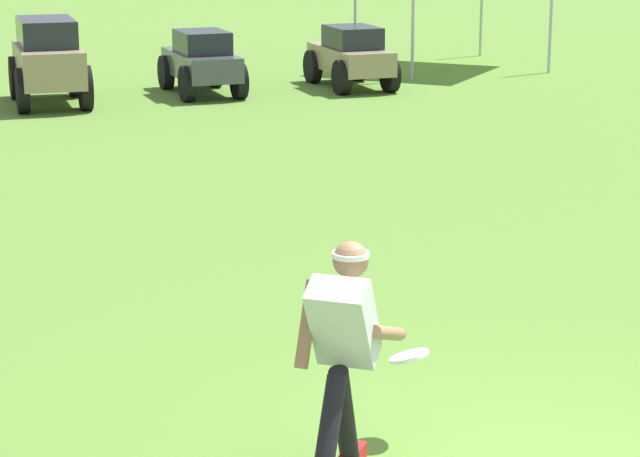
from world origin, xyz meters
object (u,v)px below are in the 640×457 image
Objects in this scene: frisbee_thrower at (343,351)px; parked_car_slot_e at (351,56)px; parked_car_slot_c at (48,59)px; parked_car_slot_d at (202,62)px; frisbee_in_flight at (409,356)px.

frisbee_thrower is 0.63× the size of parked_car_slot_e.
parked_car_slot_c is 2.66m from parked_car_slot_d.
parked_car_slot_d is 2.71m from parked_car_slot_e.
parked_car_slot_e is (2.71, -0.16, 0.00)m from parked_car_slot_d.
frisbee_thrower is at bearing -91.60° from parked_car_slot_c.
parked_car_slot_e is at bearing 68.45° from frisbee_thrower.
frisbee_thrower is at bearing -144.46° from frisbee_in_flight.
parked_car_slot_c is (0.41, 14.51, -0.05)m from frisbee_thrower.
parked_car_slot_e is at bearing 69.99° from frisbee_in_flight.
parked_car_slot_c is (-0.20, 14.08, 0.21)m from frisbee_in_flight.
frisbee_thrower is at bearing -111.55° from parked_car_slot_e.
parked_car_slot_d is 1.00× the size of parked_car_slot_e.
frisbee_thrower is 15.69m from parked_car_slot_e.
parked_car_slot_d is (2.65, 0.23, -0.18)m from parked_car_slot_c.
parked_car_slot_c is at bearing 90.81° from frisbee_in_flight.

